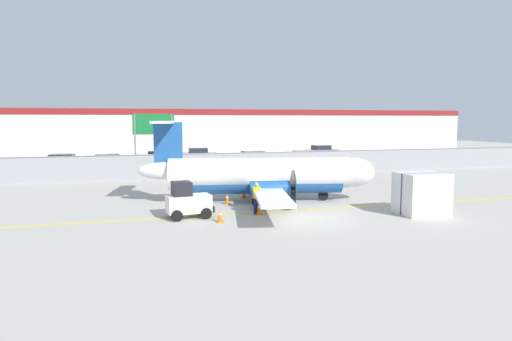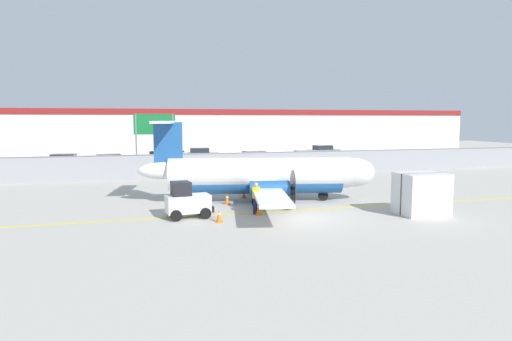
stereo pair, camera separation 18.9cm
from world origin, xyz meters
name	(u,v)px [view 1 (the left image)]	position (x,y,z in m)	size (l,w,h in m)	color
ground_plane	(295,210)	(0.00, 2.00, 0.00)	(140.00, 140.00, 0.01)	#ADA89E
perimeter_fence	(230,164)	(0.00, 18.00, 1.12)	(98.00, 0.10, 2.10)	gray
parking_lot_strip	(208,164)	(0.00, 29.50, 0.06)	(98.00, 17.00, 0.12)	#38383A
background_building	(186,131)	(0.00, 47.99, 3.26)	(91.00, 8.10, 6.50)	beige
commuter_airplane	(265,175)	(-0.76, 5.20, 1.60)	(14.49, 16.00, 4.92)	white
baggage_tug	(188,201)	(-5.94, 1.73, 0.86)	(2.44, 1.60, 1.88)	silver
ground_crew_worker	(257,196)	(-2.31, 1.66, 0.95)	(0.52, 0.46, 1.70)	#191E4C
cargo_container	(421,194)	(6.10, -0.75, 1.10)	(2.44, 2.05, 2.20)	silver
traffic_cone_near_left	(227,199)	(-3.18, 4.91, 0.31)	(0.36, 0.36, 0.64)	orange
traffic_cone_near_right	(220,216)	(-4.56, 0.31, 0.31)	(0.36, 0.36, 0.64)	orange
traffic_cone_far_left	(259,209)	(-2.21, 1.48, 0.31)	(0.36, 0.36, 0.64)	orange
traffic_cone_far_right	(244,193)	(-1.67, 6.79, 0.31)	(0.36, 0.36, 0.64)	orange
parked_car_0	(63,162)	(-14.70, 26.22, 0.89)	(4.35, 2.33, 1.58)	black
parked_car_1	(109,162)	(-10.49, 24.74, 0.89)	(4.34, 2.31, 1.58)	slate
parked_car_2	(165,153)	(-4.18, 35.89, 0.89)	(4.30, 2.21, 1.58)	black
parked_car_3	(199,155)	(-0.57, 32.01, 0.89)	(4.33, 2.27, 1.58)	gray
parked_car_4	(254,159)	(4.12, 24.76, 0.89)	(4.29, 2.20, 1.58)	#B28C19
parked_car_5	(304,158)	(9.50, 24.23, 0.89)	(4.25, 2.10, 1.58)	red
parked_car_6	(322,151)	(15.68, 33.23, 0.89)	(4.36, 2.37, 1.58)	slate
highway_sign	(154,129)	(-6.45, 19.90, 4.14)	(3.60, 0.14, 5.50)	slate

